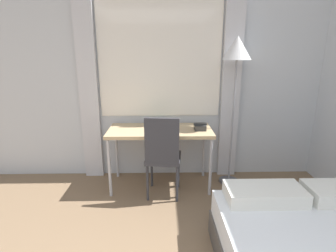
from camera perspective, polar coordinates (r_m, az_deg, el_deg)
wall_back_with_window at (r=3.49m, az=-3.03°, el=10.49°), size 5.42×0.13×2.70m
desk at (r=3.24m, az=-1.73°, el=-1.72°), size 1.27×0.60×0.76m
desk_chair at (r=3.02m, az=-1.12°, el=-5.89°), size 0.44×0.44×0.99m
standing_lamp at (r=3.28m, az=14.73°, el=14.09°), size 0.34×0.34×1.86m
telephone at (r=3.20m, az=6.98°, el=-0.20°), size 0.16×0.14×0.09m
book at (r=3.27m, az=-2.42°, el=-0.24°), size 0.26×0.21×0.02m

